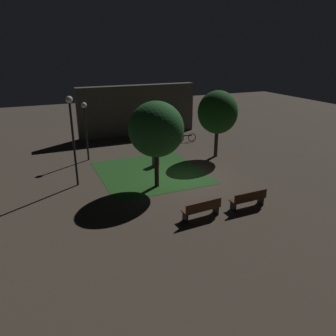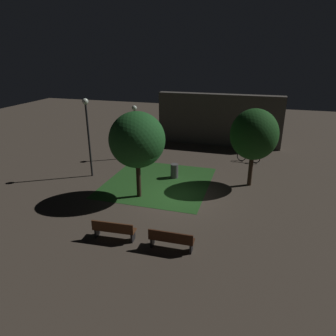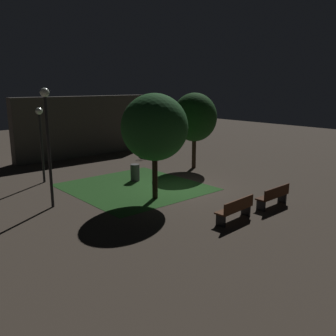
{
  "view_description": "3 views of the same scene",
  "coord_description": "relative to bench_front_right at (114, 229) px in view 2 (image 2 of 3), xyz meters",
  "views": [
    {
      "loc": [
        -7.72,
        -15.76,
        7.17
      ],
      "look_at": [
        -0.86,
        0.11,
        0.74
      ],
      "focal_mm": 35.0,
      "sensor_mm": 36.0,
      "label": 1
    },
    {
      "loc": [
        4.06,
        -14.42,
        7.42
      ],
      "look_at": [
        -0.55,
        1.06,
        1.23
      ],
      "focal_mm": 32.8,
      "sensor_mm": 36.0,
      "label": 2
    },
    {
      "loc": [
        -11.61,
        -12.64,
        4.97
      ],
      "look_at": [
        -0.81,
        -0.22,
        1.22
      ],
      "focal_mm": 39.24,
      "sensor_mm": 36.0,
      "label": 3
    }
  ],
  "objects": [
    {
      "name": "trash_bin",
      "position": [
        0.63,
        7.2,
        -0.03
      ],
      "size": [
        0.48,
        0.48,
        0.89
      ],
      "primitive_type": "cylinder",
      "color": "#4C4C4C",
      "rests_on": "ground"
    },
    {
      "name": "bench_front_right",
      "position": [
        0.0,
        0.0,
        0.0
      ],
      "size": [
        1.83,
        0.6,
        0.88
      ],
      "color": "#512D19",
      "rests_on": "ground"
    },
    {
      "name": "lamp_post_path_center",
      "position": [
        -3.11,
        10.08,
        2.2
      ],
      "size": [
        0.36,
        0.36,
        3.86
      ],
      "color": "black",
      "rests_on": "ground"
    },
    {
      "name": "bench_corner",
      "position": [
        2.49,
        -0.0,
        0.0
      ],
      "size": [
        1.81,
        0.52,
        0.88
      ],
      "color": "#422314",
      "rests_on": "ground"
    },
    {
      "name": "tree_left_canopy",
      "position": [
        -0.51,
        4.12,
        2.69
      ],
      "size": [
        2.89,
        2.89,
        4.63
      ],
      "color": "#2D2116",
      "rests_on": "ground"
    },
    {
      "name": "bicycle",
      "position": [
        4.89,
        11.48,
        -0.14
      ],
      "size": [
        1.64,
        0.35,
        0.93
      ],
      "color": "black",
      "rests_on": "ground"
    },
    {
      "name": "tree_tall_center",
      "position": [
        5.16,
        7.37,
        2.58
      ],
      "size": [
        2.66,
        2.66,
        4.51
      ],
      "color": "#38281C",
      "rests_on": "ground"
    },
    {
      "name": "grass_lawn",
      "position": [
        -0.12,
        6.22,
        -0.48
      ],
      "size": [
        6.04,
        6.41,
        0.01
      ],
      "primitive_type": "cube",
      "color": "#23511E",
      "rests_on": "ground"
    },
    {
      "name": "lamp_post_plaza_west",
      "position": [
        -4.46,
        6.01,
        2.79
      ],
      "size": [
        0.36,
        0.36,
        4.85
      ],
      "color": "black",
      "rests_on": "ground"
    },
    {
      "name": "building_wall_backdrop",
      "position": [
        2.17,
        15.28,
        1.61
      ],
      "size": [
        10.1,
        0.8,
        4.19
      ],
      "primitive_type": "cube",
      "color": "#4C4742",
      "rests_on": "ground"
    },
    {
      "name": "ground_plane",
      "position": [
        1.24,
        4.54,
        -0.48
      ],
      "size": [
        60.0,
        60.0,
        0.0
      ],
      "primitive_type": "plane",
      "color": "#473D33"
    }
  ]
}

